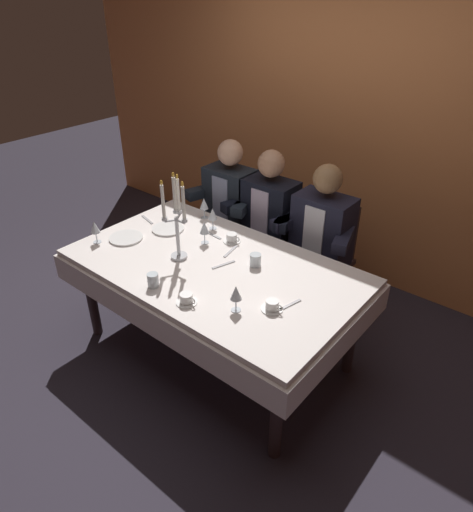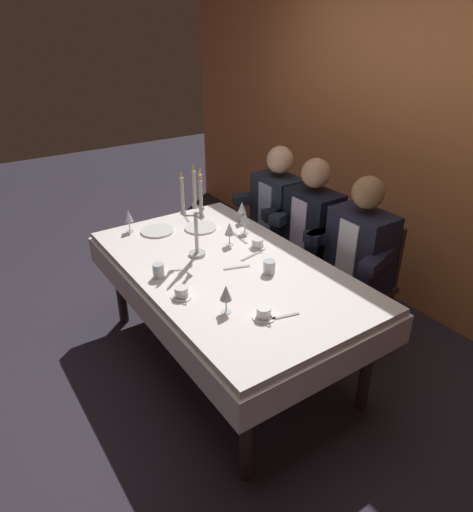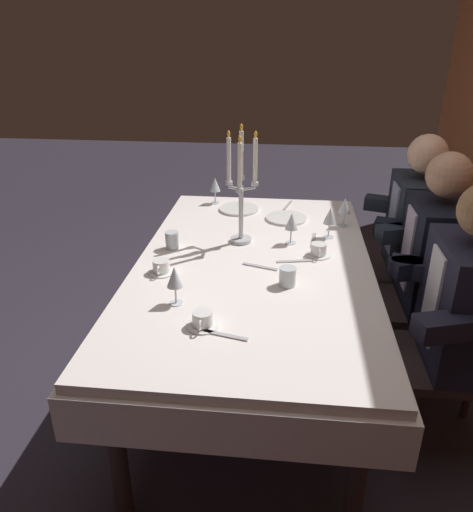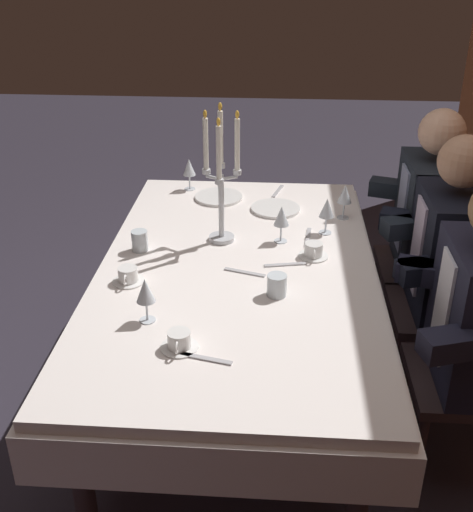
% 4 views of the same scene
% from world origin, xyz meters
% --- Properties ---
extents(ground_plane, '(12.00, 12.00, 0.00)m').
position_xyz_m(ground_plane, '(0.00, 0.00, 0.00)').
color(ground_plane, '#2E2935').
extents(dining_table, '(1.94, 1.14, 0.74)m').
position_xyz_m(dining_table, '(0.00, 0.00, 0.62)').
color(dining_table, white).
rests_on(dining_table, ground_plane).
extents(candelabra, '(0.15, 0.17, 0.60)m').
position_xyz_m(candelabra, '(-0.23, -0.08, 1.01)').
color(candelabra, silver).
rests_on(candelabra, dining_table).
extents(dinner_plate_0, '(0.24, 0.24, 0.01)m').
position_xyz_m(dinner_plate_0, '(-0.58, 0.15, 0.75)').
color(dinner_plate_0, white).
rests_on(dinner_plate_0, dining_table).
extents(dinner_plate_1, '(0.24, 0.24, 0.01)m').
position_xyz_m(dinner_plate_1, '(-0.71, -0.14, 0.75)').
color(dinner_plate_1, white).
rests_on(dinner_plate_1, dining_table).
extents(wine_glass_0, '(0.07, 0.07, 0.16)m').
position_xyz_m(wine_glass_0, '(0.42, -0.28, 0.85)').
color(wine_glass_0, silver).
rests_on(wine_glass_0, dining_table).
extents(wine_glass_1, '(0.07, 0.07, 0.16)m').
position_xyz_m(wine_glass_1, '(-0.24, 0.17, 0.85)').
color(wine_glass_1, silver).
rests_on(wine_glass_1, dining_table).
extents(wine_glass_2, '(0.07, 0.07, 0.16)m').
position_xyz_m(wine_glass_2, '(-0.34, 0.37, 0.85)').
color(wine_glass_2, silver).
rests_on(wine_glass_2, dining_table).
extents(wine_glass_3, '(0.07, 0.07, 0.16)m').
position_xyz_m(wine_glass_3, '(-0.51, 0.46, 0.86)').
color(wine_glass_3, silver).
rests_on(wine_glass_3, dining_table).
extents(wine_glass_4, '(0.07, 0.07, 0.16)m').
position_xyz_m(wine_glass_4, '(-0.83, -0.30, 0.85)').
color(wine_glass_4, silver).
rests_on(wine_glass_4, dining_table).
extents(water_tumbler_0, '(0.07, 0.07, 0.09)m').
position_xyz_m(water_tumbler_0, '(-0.11, -0.42, 0.78)').
color(water_tumbler_0, silver).
rests_on(water_tumbler_0, dining_table).
extents(water_tumbler_1, '(0.07, 0.07, 0.08)m').
position_xyz_m(water_tumbler_1, '(0.22, 0.16, 0.78)').
color(water_tumbler_1, silver).
rests_on(water_tumbler_1, dining_table).
extents(coffee_cup_0, '(0.13, 0.12, 0.06)m').
position_xyz_m(coffee_cup_0, '(0.58, -0.15, 0.77)').
color(coffee_cup_0, white).
rests_on(coffee_cup_0, dining_table).
extents(coffee_cup_1, '(0.13, 0.12, 0.06)m').
position_xyz_m(coffee_cup_1, '(0.16, -0.40, 0.77)').
color(coffee_cup_1, white).
rests_on(coffee_cup_1, dining_table).
extents(coffee_cup_2, '(0.13, 0.12, 0.06)m').
position_xyz_m(coffee_cup_2, '(-0.10, 0.31, 0.77)').
color(coffee_cup_2, white).
rests_on(coffee_cup_2, dining_table).
extents(spoon_0, '(0.17, 0.06, 0.01)m').
position_xyz_m(spoon_0, '(-0.82, 0.15, 0.74)').
color(spoon_0, '#B7B7BC').
rests_on(spoon_0, dining_table).
extents(fork_1, '(0.06, 0.17, 0.01)m').
position_xyz_m(fork_1, '(0.63, -0.05, 0.74)').
color(fork_1, '#B7B7BC').
rests_on(fork_1, dining_table).
extents(fork_2, '(0.05, 0.17, 0.01)m').
position_xyz_m(fork_2, '(-0.02, 0.19, 0.74)').
color(fork_2, '#B7B7BC').
rests_on(fork_2, dining_table).
extents(spoon_3, '(0.07, 0.17, 0.01)m').
position_xyz_m(spoon_3, '(0.06, 0.03, 0.74)').
color(spoon_3, '#B7B7BC').
rests_on(spoon_3, dining_table).
extents(knife_4, '(0.19, 0.04, 0.01)m').
position_xyz_m(knife_4, '(-0.28, 0.29, 0.74)').
color(knife_4, '#B7B7BC').
rests_on(knife_4, dining_table).
extents(seated_diner_0, '(0.63, 0.48, 1.24)m').
position_xyz_m(seated_diner_0, '(-0.60, 0.89, 0.74)').
color(seated_diner_0, '#322426').
rests_on(seated_diner_0, ground_plane).
extents(seated_diner_1, '(0.63, 0.48, 1.24)m').
position_xyz_m(seated_diner_1, '(-0.19, 0.89, 0.74)').
color(seated_diner_1, '#322426').
rests_on(seated_diner_1, ground_plane).
extents(seated_diner_2, '(0.63, 0.48, 1.24)m').
position_xyz_m(seated_diner_2, '(0.30, 0.89, 0.74)').
color(seated_diner_2, '#322426').
rests_on(seated_diner_2, ground_plane).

